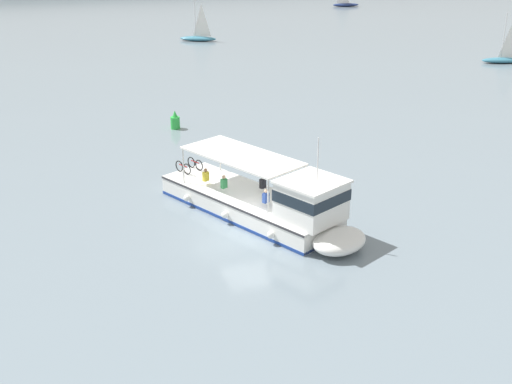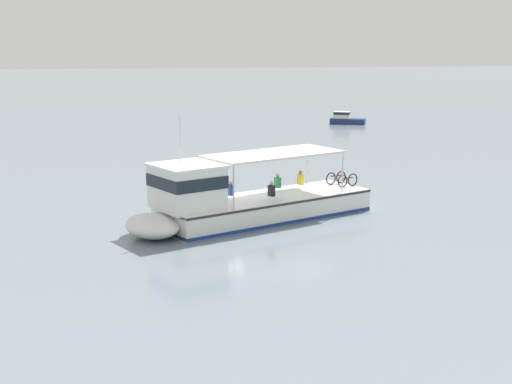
% 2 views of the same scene
% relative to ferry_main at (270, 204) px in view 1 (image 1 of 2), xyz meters
% --- Properties ---
extents(ground_plane, '(400.00, 400.00, 0.00)m').
position_rel_ferry_main_xyz_m(ground_plane, '(-1.46, -0.83, -1.02)').
color(ground_plane, slate).
extents(ferry_main, '(8.26, 12.80, 5.32)m').
position_rel_ferry_main_xyz_m(ferry_main, '(0.00, 0.00, 0.00)').
color(ferry_main, white).
rests_on(ferry_main, ground).
extents(sailboat_near_port, '(5.00, 2.72, 5.40)m').
position_rel_ferry_main_xyz_m(sailboat_near_port, '(38.68, 30.05, -0.47)').
color(sailboat_near_port, teal).
rests_on(sailboat_near_port, ground).
extents(sailboat_off_bow, '(4.99, 2.36, 5.40)m').
position_rel_ferry_main_xyz_m(sailboat_off_bow, '(45.00, 81.52, -0.47)').
color(sailboat_off_bow, navy).
rests_on(sailboat_off_bow, ground).
extents(sailboat_far_right, '(4.88, 3.55, 5.40)m').
position_rel_ferry_main_xyz_m(sailboat_far_right, '(10.54, 54.90, -0.47)').
color(sailboat_far_right, teal).
rests_on(sailboat_far_right, ground).
extents(channel_buoy, '(0.70, 0.70, 1.40)m').
position_rel_ferry_main_xyz_m(channel_buoy, '(-0.94, 17.91, -0.45)').
color(channel_buoy, green).
rests_on(channel_buoy, ground).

